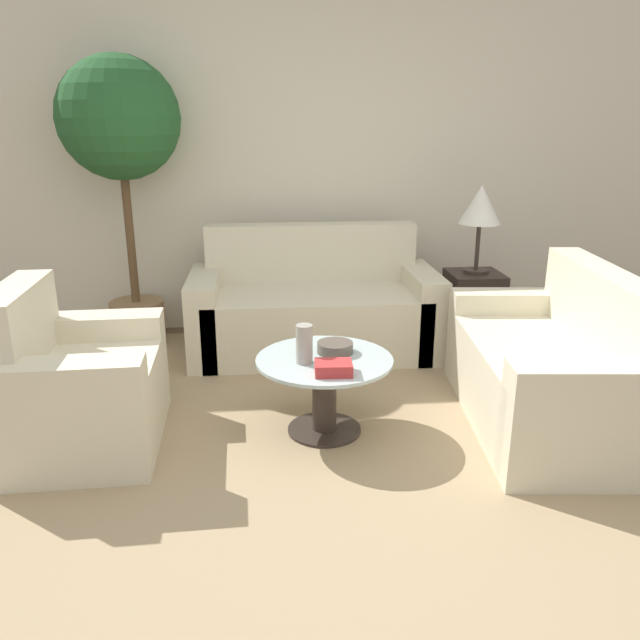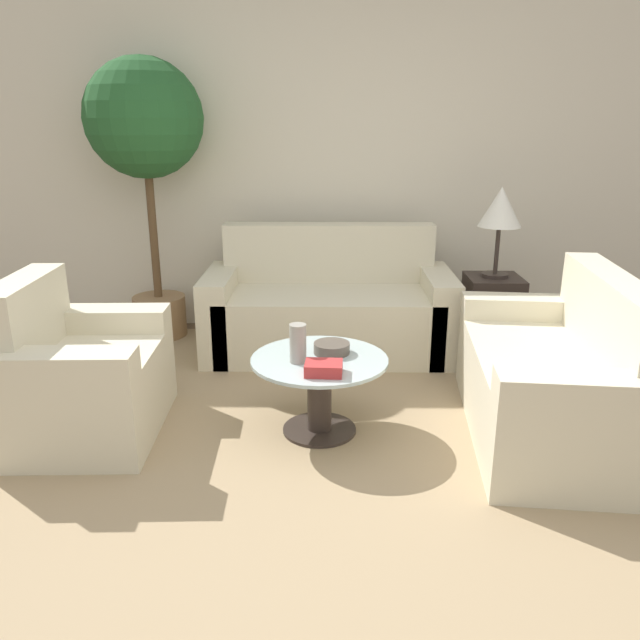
{
  "view_description": "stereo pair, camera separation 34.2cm",
  "coord_description": "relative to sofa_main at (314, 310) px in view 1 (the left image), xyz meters",
  "views": [
    {
      "loc": [
        -0.39,
        -2.22,
        1.59
      ],
      "look_at": [
        -0.09,
        1.03,
        0.55
      ],
      "focal_mm": 35.0,
      "sensor_mm": 36.0,
      "label": 1
    },
    {
      "loc": [
        -0.05,
        -2.24,
        1.59
      ],
      "look_at": [
        -0.09,
        1.03,
        0.55
      ],
      "focal_mm": 35.0,
      "sensor_mm": 36.0,
      "label": 2
    }
  ],
  "objects": [
    {
      "name": "sofa_main",
      "position": [
        0.0,
        0.0,
        0.0
      ],
      "size": [
        1.74,
        0.79,
        0.88
      ],
      "color": "beige",
      "rests_on": "ground_plane"
    },
    {
      "name": "wall_back",
      "position": [
        0.04,
        0.61,
        1.01
      ],
      "size": [
        10.0,
        0.06,
        2.6
      ],
      "color": "beige",
      "rests_on": "ground_plane"
    },
    {
      "name": "armchair",
      "position": [
        -1.33,
        -1.29,
        -0.0
      ],
      "size": [
        0.75,
        0.93,
        0.85
      ],
      "rotation": [
        0.0,
        0.0,
        1.6
      ],
      "color": "beige",
      "rests_on": "ground_plane"
    },
    {
      "name": "loveseat",
      "position": [
        1.2,
        -1.29,
        -0.0
      ],
      "size": [
        0.88,
        1.49,
        0.86
      ],
      "rotation": [
        0.0,
        0.0,
        -1.66
      ],
      "color": "beige",
      "rests_on": "ground_plane"
    },
    {
      "name": "coffee_table",
      "position": [
        -0.05,
        -1.29,
        -0.02
      ],
      "size": [
        0.71,
        0.71,
        0.42
      ],
      "color": "#332823",
      "rests_on": "ground_plane"
    },
    {
      "name": "potted_plant",
      "position": [
        -1.3,
        0.28,
        1.2
      ],
      "size": [
        0.83,
        0.83,
        2.03
      ],
      "color": "#93704C",
      "rests_on": "ground_plane"
    },
    {
      "name": "ground_plane",
      "position": [
        0.04,
        -2.07,
        -0.29
      ],
      "size": [
        14.0,
        14.0,
        0.0
      ],
      "primitive_type": "plane",
      "color": "brown"
    },
    {
      "name": "side_table",
      "position": [
        1.15,
        -0.1,
        -0.01
      ],
      "size": [
        0.37,
        0.37,
        0.57
      ],
      "color": "#332823",
      "rests_on": "ground_plane"
    },
    {
      "name": "table_lamp",
      "position": [
        1.15,
        -0.1,
        0.73
      ],
      "size": [
        0.29,
        0.29,
        0.61
      ],
      "color": "#332823",
      "rests_on": "side_table"
    },
    {
      "name": "book_stack",
      "position": [
        -0.03,
        -1.5,
        0.16
      ],
      "size": [
        0.19,
        0.15,
        0.06
      ],
      "rotation": [
        0.0,
        0.0,
        -0.05
      ],
      "color": "#BC3333",
      "rests_on": "coffee_table"
    },
    {
      "name": "bowl",
      "position": [
        0.01,
        -1.21,
        0.16
      ],
      "size": [
        0.19,
        0.19,
        0.06
      ],
      "color": "brown",
      "rests_on": "coffee_table"
    },
    {
      "name": "vase",
      "position": [
        -0.16,
        -1.34,
        0.23
      ],
      "size": [
        0.09,
        0.09,
        0.2
      ],
      "color": "#9E998E",
      "rests_on": "coffee_table"
    },
    {
      "name": "rug",
      "position": [
        -0.05,
        -1.29,
        -0.29
      ],
      "size": [
        3.44,
        3.42,
        0.01
      ],
      "color": "tan",
      "rests_on": "ground_plane"
    }
  ]
}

